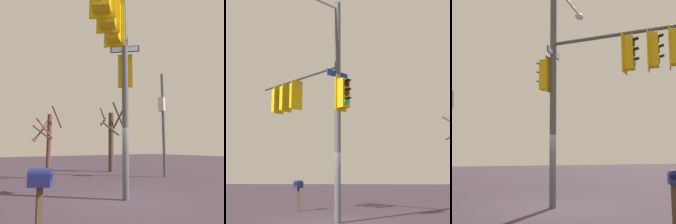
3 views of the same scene
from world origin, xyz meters
TOP-DOWN VIEW (x-y plane):
  - ground_plane at (0.00, 0.00)m, footprint 80.00×80.00m
  - main_signal_pole_assembly at (-0.79, -0.86)m, footprint 6.05×4.31m
  - mailbox at (-3.59, -1.77)m, footprint 0.50×0.44m

SIDE VIEW (x-z plane):
  - ground_plane at x=0.00m, z-range 0.00..0.00m
  - mailbox at x=-3.59m, z-range 0.40..1.81m
  - main_signal_pole_assembly at x=-0.79m, z-range 0.73..9.19m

